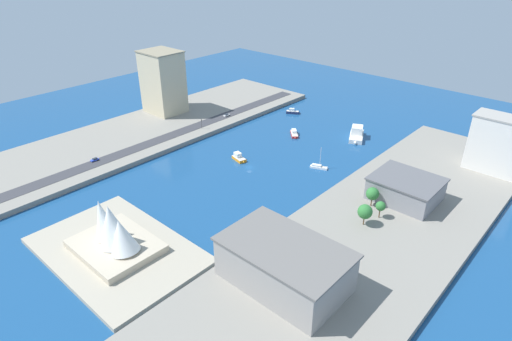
{
  "coord_description": "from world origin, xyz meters",
  "views": [
    {
      "loc": [
        -146.88,
        157.16,
        112.49
      ],
      "look_at": [
        -8.42,
        3.86,
        2.59
      ],
      "focal_mm": 30.16,
      "sensor_mm": 36.0,
      "label": 1
    }
  ],
  "objects_px": {
    "office_block_beige": "(163,82)",
    "opera_landmark": "(114,233)",
    "tugboat_red": "(294,133)",
    "water_taxi_orange": "(239,158)",
    "hatchback_blue": "(95,160)",
    "van_white": "(227,115)",
    "traffic_light_waterfront": "(202,122)",
    "warehouse_low_gray": "(406,189)",
    "hotel_broad_white": "(502,145)",
    "ferry_white_commuter": "(357,134)",
    "carpark_squat_concrete": "(284,264)",
    "sailboat_small_white": "(318,167)",
    "patrol_launch_navy": "(293,112)"
  },
  "relations": [
    {
      "from": "office_block_beige",
      "to": "opera_landmark",
      "type": "relative_size",
      "value": 1.26
    },
    {
      "from": "tugboat_red",
      "to": "water_taxi_orange",
      "type": "bearing_deg",
      "value": 88.06
    },
    {
      "from": "hatchback_blue",
      "to": "opera_landmark",
      "type": "xyz_separation_m",
      "value": [
        -78.0,
        34.75,
        6.15
      ]
    },
    {
      "from": "van_white",
      "to": "traffic_light_waterfront",
      "type": "height_order",
      "value": "traffic_light_waterfront"
    },
    {
      "from": "warehouse_low_gray",
      "to": "hotel_broad_white",
      "type": "bearing_deg",
      "value": -111.68
    },
    {
      "from": "opera_landmark",
      "to": "hatchback_blue",
      "type": "bearing_deg",
      "value": -24.01
    },
    {
      "from": "hotel_broad_white",
      "to": "opera_landmark",
      "type": "relative_size",
      "value": 0.92
    },
    {
      "from": "ferry_white_commuter",
      "to": "hatchback_blue",
      "type": "distance_m",
      "value": 161.23
    },
    {
      "from": "water_taxi_orange",
      "to": "carpark_squat_concrete",
      "type": "height_order",
      "value": "carpark_squat_concrete"
    },
    {
      "from": "warehouse_low_gray",
      "to": "opera_landmark",
      "type": "height_order",
      "value": "opera_landmark"
    },
    {
      "from": "warehouse_low_gray",
      "to": "carpark_squat_concrete",
      "type": "height_order",
      "value": "carpark_squat_concrete"
    },
    {
      "from": "sailboat_small_white",
      "to": "office_block_beige",
      "type": "relative_size",
      "value": 0.3
    },
    {
      "from": "carpark_squat_concrete",
      "to": "hotel_broad_white",
      "type": "bearing_deg",
      "value": -102.01
    },
    {
      "from": "ferry_white_commuter",
      "to": "patrol_launch_navy",
      "type": "bearing_deg",
      "value": -8.26
    },
    {
      "from": "patrol_launch_navy",
      "to": "hatchback_blue",
      "type": "relative_size",
      "value": 2.28
    },
    {
      "from": "sailboat_small_white",
      "to": "opera_landmark",
      "type": "relative_size",
      "value": 0.38
    },
    {
      "from": "patrol_launch_navy",
      "to": "carpark_squat_concrete",
      "type": "height_order",
      "value": "carpark_squat_concrete"
    },
    {
      "from": "tugboat_red",
      "to": "van_white",
      "type": "relative_size",
      "value": 2.35
    },
    {
      "from": "hotel_broad_white",
      "to": "hatchback_blue",
      "type": "bearing_deg",
      "value": 38.96
    },
    {
      "from": "office_block_beige",
      "to": "opera_landmark",
      "type": "xyz_separation_m",
      "value": [
        -113.91,
        112.11,
        -14.81
      ]
    },
    {
      "from": "office_block_beige",
      "to": "van_white",
      "type": "distance_m",
      "value": 50.95
    },
    {
      "from": "patrol_launch_navy",
      "to": "tugboat_red",
      "type": "height_order",
      "value": "patrol_launch_navy"
    },
    {
      "from": "hotel_broad_white",
      "to": "traffic_light_waterfront",
      "type": "bearing_deg",
      "value": 22.1
    },
    {
      "from": "hatchback_blue",
      "to": "opera_landmark",
      "type": "distance_m",
      "value": 85.61
    },
    {
      "from": "ferry_white_commuter",
      "to": "warehouse_low_gray",
      "type": "xyz_separation_m",
      "value": [
        -57.73,
        54.35,
        5.59
      ]
    },
    {
      "from": "van_white",
      "to": "tugboat_red",
      "type": "bearing_deg",
      "value": -168.53
    },
    {
      "from": "van_white",
      "to": "traffic_light_waterfront",
      "type": "relative_size",
      "value": 0.74
    },
    {
      "from": "carpark_squat_concrete",
      "to": "opera_landmark",
      "type": "relative_size",
      "value": 1.32
    },
    {
      "from": "hotel_broad_white",
      "to": "opera_landmark",
      "type": "xyz_separation_m",
      "value": [
        93.81,
        173.67,
        -8.26
      ]
    },
    {
      "from": "sailboat_small_white",
      "to": "water_taxi_orange",
      "type": "bearing_deg",
      "value": 28.94
    },
    {
      "from": "ferry_white_commuter",
      "to": "tugboat_red",
      "type": "bearing_deg",
      "value": 34.9
    },
    {
      "from": "patrol_launch_navy",
      "to": "opera_landmark",
      "type": "distance_m",
      "value": 182.92
    },
    {
      "from": "sailboat_small_white",
      "to": "warehouse_low_gray",
      "type": "bearing_deg",
      "value": 176.56
    },
    {
      "from": "tugboat_red",
      "to": "patrol_launch_navy",
      "type": "bearing_deg",
      "value": -51.06
    },
    {
      "from": "water_taxi_orange",
      "to": "warehouse_low_gray",
      "type": "height_order",
      "value": "warehouse_low_gray"
    },
    {
      "from": "sailboat_small_white",
      "to": "tugboat_red",
      "type": "bearing_deg",
      "value": -35.9
    },
    {
      "from": "ferry_white_commuter",
      "to": "van_white",
      "type": "bearing_deg",
      "value": 21.49
    },
    {
      "from": "tugboat_red",
      "to": "hotel_broad_white",
      "type": "relative_size",
      "value": 0.35
    },
    {
      "from": "water_taxi_orange",
      "to": "van_white",
      "type": "relative_size",
      "value": 2.29
    },
    {
      "from": "warehouse_low_gray",
      "to": "hatchback_blue",
      "type": "xyz_separation_m",
      "value": [
        148.06,
        79.19,
        -4.7
      ]
    },
    {
      "from": "hotel_broad_white",
      "to": "hatchback_blue",
      "type": "distance_m",
      "value": 221.42
    },
    {
      "from": "tugboat_red",
      "to": "van_white",
      "type": "bearing_deg",
      "value": 11.47
    },
    {
      "from": "patrol_launch_navy",
      "to": "office_block_beige",
      "type": "relative_size",
      "value": 0.24
    },
    {
      "from": "office_block_beige",
      "to": "traffic_light_waterfront",
      "type": "relative_size",
      "value": 6.72
    },
    {
      "from": "patrol_launch_navy",
      "to": "warehouse_low_gray",
      "type": "height_order",
      "value": "warehouse_low_gray"
    },
    {
      "from": "water_taxi_orange",
      "to": "hatchback_blue",
      "type": "xyz_separation_m",
      "value": [
        55.58,
        59.83,
        2.25
      ]
    },
    {
      "from": "ferry_white_commuter",
      "to": "patrol_launch_navy",
      "type": "relative_size",
      "value": 2.05
    },
    {
      "from": "patrol_launch_navy",
      "to": "water_taxi_orange",
      "type": "relative_size",
      "value": 0.96
    },
    {
      "from": "traffic_light_waterfront",
      "to": "opera_landmark",
      "type": "xyz_separation_m",
      "value": [
        -69.08,
        107.53,
        2.73
      ]
    },
    {
      "from": "ferry_white_commuter",
      "to": "office_block_beige",
      "type": "relative_size",
      "value": 0.49
    }
  ]
}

